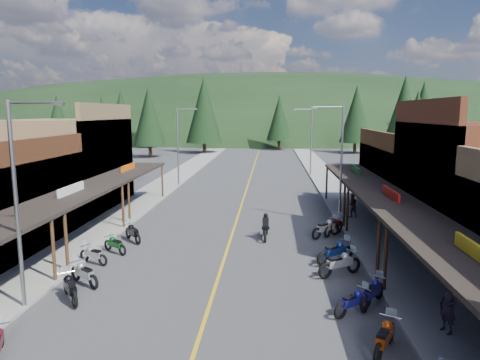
% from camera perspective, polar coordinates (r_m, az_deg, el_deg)
% --- Properties ---
extents(ground, '(220.00, 220.00, 0.00)m').
position_cam_1_polar(ground, '(22.39, -2.19, -10.70)').
color(ground, '#38383A').
rests_on(ground, ground).
extents(centerline, '(0.15, 90.00, 0.01)m').
position_cam_1_polar(centerline, '(41.70, 0.82, -1.41)').
color(centerline, gold).
rests_on(centerline, ground).
extents(sidewalk_west, '(3.40, 94.00, 0.15)m').
position_cam_1_polar(sidewalk_west, '(43.06, -10.82, -1.14)').
color(sidewalk_west, gray).
rests_on(sidewalk_west, ground).
extents(sidewalk_east, '(3.40, 94.00, 0.15)m').
position_cam_1_polar(sidewalk_east, '(42.10, 12.73, -1.43)').
color(sidewalk_east, gray).
rests_on(sidewalk_east, ground).
extents(shop_west_3, '(10.90, 10.20, 8.20)m').
position_cam_1_polar(shop_west_3, '(36.28, -22.33, 1.96)').
color(shop_west_3, brown).
rests_on(shop_west_3, ground).
extents(shop_east_3, '(10.90, 10.20, 6.20)m').
position_cam_1_polar(shop_east_3, '(34.56, 23.33, -0.07)').
color(shop_east_3, '#4C2D16').
rests_on(shop_east_3, ground).
extents(streetlight_0, '(2.16, 0.18, 8.00)m').
position_cam_1_polar(streetlight_0, '(17.87, -27.35, -1.96)').
color(streetlight_0, gray).
rests_on(streetlight_0, ground).
extents(streetlight_1, '(2.16, 0.18, 8.00)m').
position_cam_1_polar(streetlight_1, '(44.05, -8.11, 4.91)').
color(streetlight_1, gray).
rests_on(streetlight_1, ground).
extents(streetlight_2, '(2.16, 0.18, 8.00)m').
position_cam_1_polar(streetlight_2, '(29.47, 13.09, 2.77)').
color(streetlight_2, gray).
rests_on(streetlight_2, ground).
extents(streetlight_3, '(2.16, 0.18, 8.00)m').
position_cam_1_polar(streetlight_3, '(51.24, 9.31, 5.45)').
color(streetlight_3, gray).
rests_on(streetlight_3, ground).
extents(ridge_hill, '(310.00, 140.00, 60.00)m').
position_cam_1_polar(ridge_hill, '(156.14, 3.27, 6.23)').
color(ridge_hill, black).
rests_on(ridge_hill, ground).
extents(pine_0, '(5.04, 5.04, 11.00)m').
position_cam_1_polar(pine_0, '(93.14, -23.15, 7.65)').
color(pine_0, black).
rests_on(pine_0, ground).
extents(pine_1, '(5.88, 5.88, 12.50)m').
position_cam_1_polar(pine_1, '(94.68, -12.18, 8.63)').
color(pine_1, black).
rests_on(pine_1, ground).
extents(pine_2, '(6.72, 6.72, 14.00)m').
position_cam_1_polar(pine_2, '(79.90, -4.84, 9.30)').
color(pine_2, black).
rests_on(pine_2, ground).
extents(pine_3, '(5.04, 5.04, 11.00)m').
position_cam_1_polar(pine_3, '(86.96, 5.26, 8.28)').
color(pine_3, black).
rests_on(pine_3, ground).
extents(pine_4, '(5.88, 5.88, 12.50)m').
position_cam_1_polar(pine_4, '(82.44, 15.23, 8.49)').
color(pine_4, black).
rests_on(pine_4, ground).
extents(pine_5, '(6.72, 6.72, 14.00)m').
position_cam_1_polar(pine_5, '(98.18, 23.20, 8.56)').
color(pine_5, black).
rests_on(pine_5, ground).
extents(pine_7, '(5.88, 5.88, 12.50)m').
position_cam_1_polar(pine_7, '(102.85, -15.57, 8.52)').
color(pine_7, black).
rests_on(pine_7, ground).
extents(pine_8, '(4.48, 4.48, 10.00)m').
position_cam_1_polar(pine_8, '(65.65, -17.80, 7.22)').
color(pine_8, black).
rests_on(pine_8, ground).
extents(pine_9, '(4.93, 4.93, 10.80)m').
position_cam_1_polar(pine_9, '(69.41, 22.49, 7.38)').
color(pine_9, black).
rests_on(pine_9, ground).
extents(pine_10, '(5.38, 5.38, 11.60)m').
position_cam_1_polar(pine_10, '(73.81, -12.01, 8.23)').
color(pine_10, black).
rests_on(pine_10, ground).
extents(pine_11, '(5.82, 5.82, 12.40)m').
position_cam_1_polar(pine_11, '(61.53, 21.01, 8.09)').
color(pine_11, black).
rests_on(pine_11, ground).
extents(bike_west_5, '(1.86, 2.13, 1.22)m').
position_cam_1_polar(bike_west_5, '(19.01, -21.73, -13.06)').
color(bike_west_5, black).
rests_on(bike_west_5, ground).
extents(bike_west_6, '(2.08, 1.78, 1.18)m').
position_cam_1_polar(bike_west_6, '(20.41, -20.09, -11.49)').
color(bike_west_6, gray).
rests_on(bike_west_6, ground).
extents(bike_west_7, '(1.96, 1.41, 1.08)m').
position_cam_1_polar(bike_west_7, '(22.98, -18.98, -9.26)').
color(bike_west_7, gray).
rests_on(bike_west_7, ground).
extents(bike_west_8, '(1.88, 1.58, 1.07)m').
position_cam_1_polar(bike_west_8, '(24.31, -16.36, -8.14)').
color(bike_west_8, '#0D4515').
rests_on(bike_west_8, ground).
extents(bike_west_9, '(1.87, 2.04, 1.19)m').
position_cam_1_polar(bike_west_9, '(26.12, -14.11, -6.70)').
color(bike_west_9, black).
rests_on(bike_west_9, ground).
extents(bike_east_4, '(1.64, 2.20, 1.21)m').
position_cam_1_polar(bike_east_4, '(15.00, 18.75, -19.07)').
color(bike_east_4, '#A4380B').
rests_on(bike_east_4, ground).
extents(bike_east_5, '(1.92, 1.70, 1.10)m').
position_cam_1_polar(bike_east_5, '(17.24, 14.89, -15.26)').
color(bike_east_5, navy).
rests_on(bike_east_5, ground).
extents(bike_east_6, '(1.76, 2.15, 1.21)m').
position_cam_1_polar(bike_east_6, '(18.12, 17.26, -13.95)').
color(bike_east_6, navy).
rests_on(bike_east_6, ground).
extents(bike_east_7, '(2.39, 1.82, 1.32)m').
position_cam_1_polar(bike_east_7, '(20.74, 13.17, -10.63)').
color(bike_east_7, '#949398').
rests_on(bike_east_7, ground).
extents(bike_east_8, '(2.34, 1.98, 1.33)m').
position_cam_1_polar(bike_east_8, '(22.34, 12.61, -9.17)').
color(bike_east_8, navy).
rests_on(bike_east_8, ground).
extents(bike_east_9, '(2.25, 2.09, 1.32)m').
position_cam_1_polar(bike_east_9, '(26.62, 11.39, -6.16)').
color(bike_east_9, '#95969A').
rests_on(bike_east_9, ground).
extents(bike_east_10, '(1.91, 2.27, 1.29)m').
position_cam_1_polar(bike_east_10, '(27.30, 12.39, -5.85)').
color(bike_east_10, maroon).
rests_on(bike_east_10, ground).
extents(rider_on_bike, '(0.75, 2.17, 1.64)m').
position_cam_1_polar(rider_on_bike, '(25.91, 3.43, -6.43)').
color(rider_on_bike, black).
rests_on(rider_on_bike, ground).
extents(pedestrian_east_a, '(0.68, 0.80, 1.85)m').
position_cam_1_polar(pedestrian_east_a, '(16.60, 26.05, -14.92)').
color(pedestrian_east_a, '#251D2B').
rests_on(pedestrian_east_a, sidewalk_east).
extents(pedestrian_east_b, '(0.93, 0.69, 1.72)m').
position_cam_1_polar(pedestrian_east_b, '(31.50, 14.66, -3.27)').
color(pedestrian_east_b, brown).
rests_on(pedestrian_east_b, sidewalk_east).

